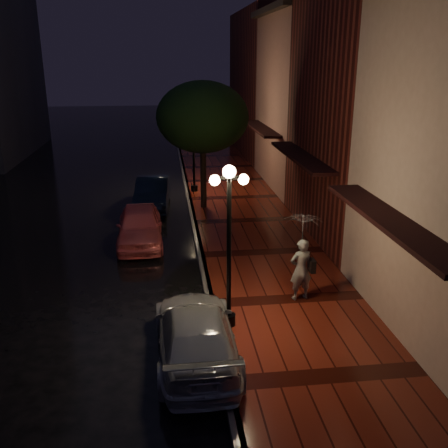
# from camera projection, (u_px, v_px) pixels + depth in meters

# --- Properties ---
(ground) EXTENTS (120.00, 120.00, 0.00)m
(ground) POSITION_uv_depth(u_px,v_px,m) (201.00, 259.00, 17.98)
(ground) COLOR black
(ground) RESTS_ON ground
(sidewalk) EXTENTS (4.50, 60.00, 0.15)m
(sidewalk) POSITION_uv_depth(u_px,v_px,m) (262.00, 254.00, 18.22)
(sidewalk) COLOR #4C150D
(sidewalk) RESTS_ON ground
(curb) EXTENTS (0.25, 60.00, 0.15)m
(curb) POSITION_uv_depth(u_px,v_px,m) (201.00, 257.00, 17.96)
(curb) COLOR #595451
(curb) RESTS_ON ground
(storefront_mid) EXTENTS (5.00, 8.00, 11.00)m
(storefront_mid) POSITION_uv_depth(u_px,v_px,m) (379.00, 96.00, 18.91)
(storefront_mid) COLOR #511914
(storefront_mid) RESTS_ON ground
(storefront_far) EXTENTS (5.00, 8.00, 9.00)m
(storefront_far) POSITION_uv_depth(u_px,v_px,m) (315.00, 104.00, 26.76)
(storefront_far) COLOR #8C5951
(storefront_far) RESTS_ON ground
(storefront_extra) EXTENTS (5.00, 12.00, 10.00)m
(storefront_extra) POSITION_uv_depth(u_px,v_px,m) (275.00, 84.00, 36.01)
(storefront_extra) COLOR #511914
(storefront_extra) RESTS_ON ground
(streetlamp_near) EXTENTS (0.96, 0.36, 4.31)m
(streetlamp_near) POSITION_uv_depth(u_px,v_px,m) (229.00, 238.00, 12.49)
(streetlamp_near) COLOR black
(streetlamp_near) RESTS_ON sidewalk
(streetlamp_far) EXTENTS (0.96, 0.36, 4.31)m
(streetlamp_far) POSITION_uv_depth(u_px,v_px,m) (193.00, 145.00, 25.66)
(streetlamp_far) COLOR black
(streetlamp_far) RESTS_ON sidewalk
(street_tree) EXTENTS (4.16, 4.16, 5.80)m
(street_tree) POSITION_uv_depth(u_px,v_px,m) (203.00, 119.00, 22.33)
(street_tree) COLOR black
(street_tree) RESTS_ON sidewalk
(pink_car) EXTENTS (1.81, 4.28, 1.44)m
(pink_car) POSITION_uv_depth(u_px,v_px,m) (140.00, 226.00, 19.23)
(pink_car) COLOR #E15D60
(pink_car) RESTS_ON ground
(navy_car) EXTENTS (1.79, 4.43, 1.43)m
(navy_car) POSITION_uv_depth(u_px,v_px,m) (153.00, 193.00, 23.88)
(navy_car) COLOR black
(navy_car) RESTS_ON ground
(silver_car) EXTENTS (1.94, 4.66, 1.35)m
(silver_car) POSITION_uv_depth(u_px,v_px,m) (196.00, 333.00, 11.85)
(silver_car) COLOR #9C9DA3
(silver_car) RESTS_ON ground
(woman_with_umbrella) EXTENTS (1.08, 1.10, 2.60)m
(woman_with_umbrella) POSITION_uv_depth(u_px,v_px,m) (302.00, 244.00, 14.16)
(woman_with_umbrella) COLOR silver
(woman_with_umbrella) RESTS_ON sidewalk
(parking_meter) EXTENTS (0.12, 0.10, 1.18)m
(parking_meter) POSITION_uv_depth(u_px,v_px,m) (229.00, 237.00, 17.60)
(parking_meter) COLOR black
(parking_meter) RESTS_ON sidewalk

